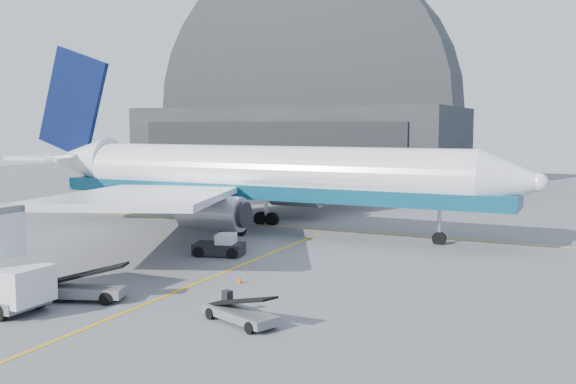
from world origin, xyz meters
The scene contains 8 objects.
ground centered at (0.00, 0.00, 0.00)m, with size 200.00×200.00×0.00m, color #565659.
taxi_lines centered at (0.00, 12.67, 0.01)m, with size 80.00×42.12×0.02m.
hangar centered at (-22.00, 64.95, 9.54)m, with size 50.00×28.30×28.00m.
airliner centered at (-6.49, 17.04, 4.85)m, with size 49.43×47.94×17.35m.
pushback_tug centered at (-2.98, 6.15, 0.61)m, with size 3.88×2.79×1.63m.
belt_loader_a centered at (-3.82, -7.26, 0.63)m, with size 5.43×3.37×2.05m.
belt_loader_b centered at (6.03, -7.06, 0.51)m, with size 4.40×2.84×1.67m.
traffic_cone centered at (2.25, -0.38, 0.22)m, with size 0.32×0.32×0.46m.
Camera 1 is at (20.55, -32.81, 9.33)m, focal length 40.00 mm.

